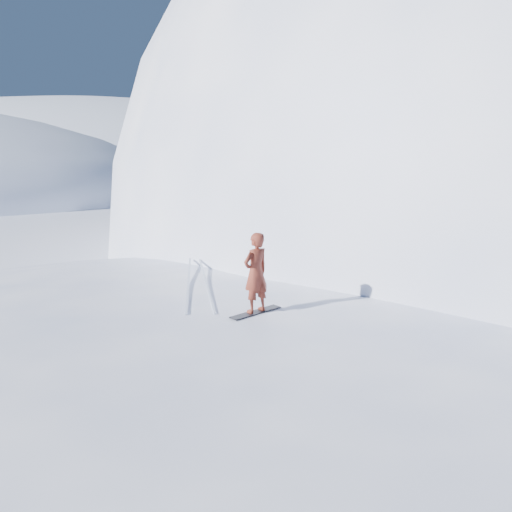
% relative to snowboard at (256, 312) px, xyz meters
% --- Properties ---
extents(ground, '(400.00, 400.00, 0.00)m').
position_rel_snowboard_xyz_m(ground, '(-1.27, -2.74, -2.41)').
color(ground, white).
rests_on(ground, ground).
extents(near_ridge, '(36.00, 28.00, 4.80)m').
position_rel_snowboard_xyz_m(near_ridge, '(-0.27, 0.26, -2.41)').
color(near_ridge, white).
rests_on(near_ridge, ground).
extents(peak_shoulder, '(28.00, 24.00, 18.00)m').
position_rel_snowboard_xyz_m(peak_shoulder, '(8.73, 17.26, -2.41)').
color(peak_shoulder, white).
rests_on(peak_shoulder, ground).
extents(far_ridge_c, '(140.00, 90.00, 36.00)m').
position_rel_snowboard_xyz_m(far_ridge_c, '(-41.27, 107.26, -2.41)').
color(far_ridge_c, white).
rests_on(far_ridge_c, ground).
extents(wind_bumps, '(16.00, 14.40, 1.00)m').
position_rel_snowboard_xyz_m(wind_bumps, '(-1.83, -0.62, -2.41)').
color(wind_bumps, white).
rests_on(wind_bumps, ground).
extents(snowboard, '(1.17, 1.11, 0.02)m').
position_rel_snowboard_xyz_m(snowboard, '(0.00, 0.00, 0.00)').
color(snowboard, black).
rests_on(snowboard, near_ridge).
extents(snowboarder, '(0.78, 0.77, 1.81)m').
position_rel_snowboard_xyz_m(snowboarder, '(0.00, 0.00, 0.92)').
color(snowboarder, maroon).
rests_on(snowboarder, snowboard).
extents(board_tracks, '(1.42, 5.96, 0.04)m').
position_rel_snowboard_xyz_m(board_tracks, '(-1.67, 2.84, 0.01)').
color(board_tracks, silver).
rests_on(board_tracks, ground).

